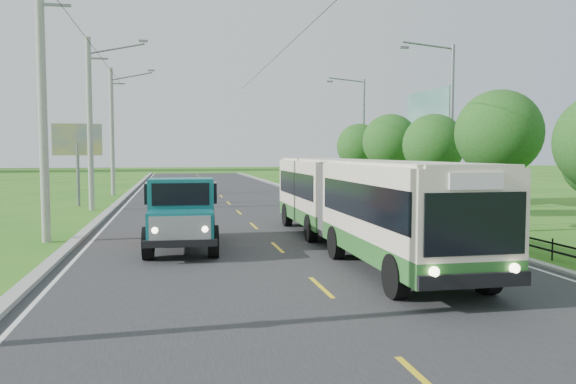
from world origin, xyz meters
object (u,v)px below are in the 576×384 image
object	(u,v)px
planter_near	(497,233)
planter_mid	(411,212)
tree_back	(359,149)
tree_third	(498,138)
streetlight_far	(361,133)
streetlight_mid	(449,123)
pole_mid	(91,123)
billboard_right	(428,122)
bus	(357,198)
pole_near	(44,106)
planter_far	(361,199)
tree_fourth	(433,149)
tree_fifth	(390,145)
billboard_left	(77,145)
dump_truck	(182,208)
pole_far	(113,131)

from	to	relation	value
planter_near	planter_mid	world-z (taller)	same
tree_back	planter_near	size ratio (longest dim) A/B	8.21
tree_third	streetlight_far	world-z (taller)	streetlight_far
streetlight_mid	tree_third	bearing A→B (deg)	-97.64
pole_mid	billboard_right	world-z (taller)	pole_mid
planter_mid	bus	bearing A→B (deg)	-123.79
pole_near	planter_far	xyz separation A→B (m)	(16.86, 13.00, -4.81)
pole_mid	tree_fourth	world-z (taller)	pole_mid
tree_fourth	tree_fifth	xyz separation A→B (m)	(0.00, 6.00, 0.27)
tree_back	bus	size ratio (longest dim) A/B	0.35
tree_fourth	tree_fifth	distance (m)	6.01
tree_third	billboard_left	size ratio (longest dim) A/B	1.15
tree_back	billboard_left	xyz separation A→B (m)	(-19.36, -2.14, 0.21)
planter_far	tree_third	bearing A→B (deg)	-84.82
pole_mid	tree_fourth	size ratio (longest dim) A/B	1.85
pole_near	tree_fifth	bearing A→B (deg)	31.59
planter_far	planter_near	bearing A→B (deg)	-90.00
tree_fifth	dump_truck	xyz separation A→B (m)	(-13.15, -13.49, -2.43)
pole_mid	streetlight_far	world-z (taller)	pole_mid
billboard_right	dump_truck	size ratio (longest dim) A/B	1.21
pole_near	tree_fourth	xyz separation A→B (m)	(18.12, 5.14, -1.51)
tree_third	billboard_right	bearing A→B (deg)	78.36
tree_fifth	dump_truck	world-z (taller)	tree_fifth
tree_fifth	streetlight_mid	distance (m)	6.28
streetlight_far	billboard_right	size ratio (longest dim) A/B	1.24
pole_near	planter_far	size ratio (longest dim) A/B	14.93
pole_far	tree_fifth	size ratio (longest dim) A/B	1.72
tree_back	streetlight_far	distance (m)	2.37
tree_back	planter_mid	xyz separation A→B (m)	(-1.26, -12.14, -3.37)
planter_mid	billboard_right	bearing A→B (deg)	58.34
tree_third	tree_fifth	world-z (taller)	tree_third
billboard_left	bus	distance (m)	22.59
tree_back	tree_fourth	bearing A→B (deg)	-90.00
tree_fourth	tree_third	bearing A→B (deg)	-90.00
pole_mid	billboard_left	bearing A→B (deg)	112.42
billboard_right	bus	xyz separation A→B (m)	(-9.70, -14.97, -3.52)
tree_fifth	planter_far	size ratio (longest dim) A/B	8.66
tree_fifth	pole_far	bearing A→B (deg)	144.64
pole_near	planter_mid	world-z (taller)	pole_near
tree_fifth	streetlight_far	bearing A→B (deg)	84.29
pole_far	streetlight_far	bearing A→B (deg)	-14.81
pole_mid	pole_near	bearing A→B (deg)	-90.00
tree_third	streetlight_mid	distance (m)	5.98
billboard_left	bus	xyz separation A→B (m)	(12.10, -18.97, -2.04)
pole_far	bus	xyz separation A→B (m)	(10.86, -27.97, -3.27)
dump_truck	tree_back	bearing A→B (deg)	57.99
planter_near	planter_far	size ratio (longest dim) A/B	1.00
planter_mid	billboard_left	bearing A→B (deg)	151.08
streetlight_mid	dump_truck	size ratio (longest dim) A/B	1.50
tree_fifth	tree_back	xyz separation A→B (m)	(-0.00, 6.00, -0.20)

